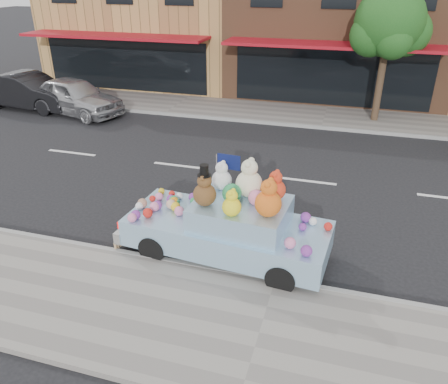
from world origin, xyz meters
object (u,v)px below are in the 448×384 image
(car_dark, at_px, (29,91))
(art_car, at_px, (229,224))
(street_tree, at_px, (389,27))
(car_silver, at_px, (75,96))

(car_dark, bearing_deg, art_car, -121.06)
(art_car, bearing_deg, car_dark, 148.71)
(street_tree, distance_m, car_silver, 13.05)
(car_dark, xyz_separation_m, art_car, (11.76, -8.57, 0.01))
(car_silver, distance_m, car_dark, 2.48)
(car_silver, bearing_deg, art_car, -116.89)
(car_silver, xyz_separation_m, car_dark, (-2.48, 0.19, 0.01))
(street_tree, xyz_separation_m, car_silver, (-12.48, -2.47, -2.92))
(car_silver, relative_size, art_car, 0.99)
(car_silver, relative_size, car_dark, 0.96)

